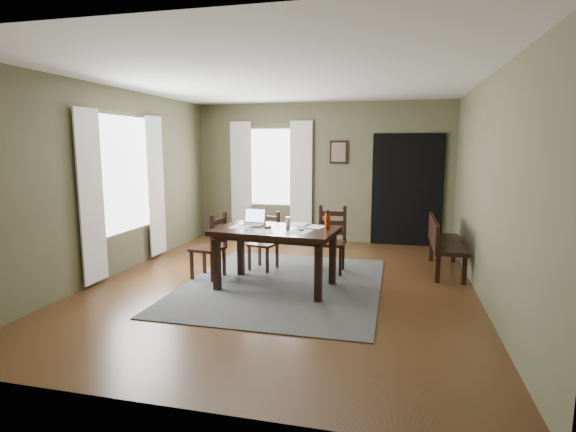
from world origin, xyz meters
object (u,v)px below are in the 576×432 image
(chair_end, at_px, (211,247))
(bench, at_px, (442,240))
(dining_table, at_px, (276,236))
(laptop, at_px, (253,220))
(chair_back_right, at_px, (331,240))
(chair_back_left, at_px, (265,241))
(water_bottle, at_px, (327,221))

(chair_end, relative_size, bench, 0.66)
(dining_table, bearing_deg, laptop, 155.66)
(dining_table, height_order, chair_back_right, chair_back_right)
(bench, height_order, laptop, laptop)
(chair_back_left, bearing_deg, water_bottle, -20.78)
(laptop, bearing_deg, bench, 29.31)
(water_bottle, bearing_deg, chair_end, 178.36)
(chair_back_right, distance_m, laptop, 1.26)
(bench, distance_m, laptop, 2.85)
(chair_back_left, height_order, water_bottle, water_bottle)
(dining_table, distance_m, bench, 2.59)
(bench, relative_size, laptop, 4.04)
(chair_end, xyz_separation_m, laptop, (0.62, 0.04, 0.40))
(chair_back_left, height_order, laptop, laptop)
(dining_table, distance_m, chair_end, 1.04)
(dining_table, bearing_deg, chair_back_left, 121.02)
(chair_end, relative_size, water_bottle, 3.84)
(chair_end, distance_m, chair_back_left, 0.89)
(dining_table, distance_m, water_bottle, 0.70)
(dining_table, bearing_deg, chair_back_right, 62.47)
(chair_back_left, distance_m, bench, 2.66)
(laptop, height_order, water_bottle, water_bottle)
(dining_table, bearing_deg, water_bottle, 16.56)
(dining_table, relative_size, chair_end, 1.77)
(chair_end, distance_m, laptop, 0.74)
(chair_end, relative_size, laptop, 2.65)
(chair_end, xyz_separation_m, bench, (3.21, 1.16, 0.02))
(chair_back_right, bearing_deg, laptop, -143.97)
(laptop, relative_size, water_bottle, 1.45)
(dining_table, distance_m, chair_back_right, 1.12)
(chair_back_right, xyz_separation_m, bench, (1.61, 0.42, 0.00))
(water_bottle, bearing_deg, bench, 38.02)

